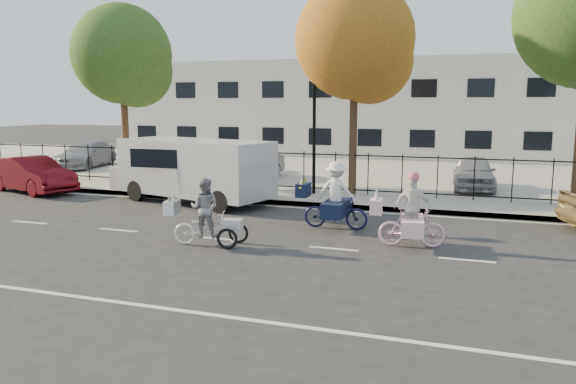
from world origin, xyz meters
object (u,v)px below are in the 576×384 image
at_px(bull_bike, 335,202).
at_px(lot_car_d, 474,172).
at_px(white_van, 192,168).
at_px(lot_car_a, 86,155).
at_px(pedestrian, 218,172).
at_px(zebra_trike, 205,220).
at_px(lamppost, 314,111).
at_px(lot_car_b, 216,159).
at_px(unicorn_bike, 411,219).
at_px(red_sedan, 33,175).
at_px(lot_car_c, 252,165).

xyz_separation_m(bull_bike, lot_car_d, (3.48, 7.75, 0.04)).
relative_size(white_van, lot_car_a, 1.47).
relative_size(bull_bike, pedestrian, 1.18).
relative_size(zebra_trike, lot_car_d, 0.52).
height_order(lamppost, lot_car_d, lamppost).
relative_size(bull_bike, lot_car_b, 0.37).
bearing_deg(zebra_trike, unicorn_bike, -82.96).
distance_m(pedestrian, lot_car_a, 11.80).
distance_m(lamppost, white_van, 4.75).
relative_size(zebra_trike, lot_car_a, 0.43).
bearing_deg(lot_car_a, lot_car_d, -14.97).
bearing_deg(unicorn_bike, white_van, 57.23).
xyz_separation_m(red_sedan, pedestrian, (7.44, 0.90, 0.30)).
bearing_deg(unicorn_bike, lot_car_c, 33.41).
distance_m(lot_car_a, lot_car_b, 7.72).
bearing_deg(lamppost, lot_car_b, 147.43).
xyz_separation_m(pedestrian, lot_car_c, (-0.54, 4.43, -0.22)).
bearing_deg(red_sedan, white_van, -71.93).
xyz_separation_m(unicorn_bike, lot_car_c, (-7.83, 9.03, 0.09)).
distance_m(lamppost, lot_car_a, 14.30).
relative_size(red_sedan, lot_car_c, 1.11).
relative_size(unicorn_bike, lot_car_d, 0.50).
relative_size(bull_bike, red_sedan, 0.48).
bearing_deg(lamppost, lot_car_a, 162.01).
bearing_deg(lot_car_d, red_sedan, -164.99).
height_order(bull_bike, lot_car_b, bull_bike).
bearing_deg(unicorn_bike, lamppost, 27.25).
distance_m(zebra_trike, lot_car_d, 12.11).
bearing_deg(pedestrian, lot_car_b, -61.17).
height_order(bull_bike, red_sedan, bull_bike).
xyz_separation_m(zebra_trike, lot_car_b, (-5.20, 11.12, 0.25)).
distance_m(unicorn_bike, pedestrian, 8.63).
distance_m(unicorn_bike, lot_car_a, 20.41).
bearing_deg(pedestrian, bull_bike, 148.94).
bearing_deg(red_sedan, lot_car_c, -34.26).
height_order(lot_car_a, lot_car_c, lot_car_a).
bearing_deg(lot_car_b, unicorn_bike, -46.75).
bearing_deg(lot_car_a, pedestrian, -40.31).
bearing_deg(lot_car_a, unicorn_bike, -41.58).
bearing_deg(zebra_trike, pedestrian, 13.03).
distance_m(unicorn_bike, bull_bike, 2.57).
distance_m(red_sedan, lot_car_d, 16.90).
relative_size(bull_bike, white_van, 0.30).
distance_m(lot_car_b, lot_car_c, 2.17).
relative_size(white_van, red_sedan, 1.57).
xyz_separation_m(lamppost, lot_car_b, (-5.73, 3.66, -2.23)).
bearing_deg(white_van, lot_car_a, 161.16).
relative_size(white_van, pedestrian, 3.89).
distance_m(red_sedan, pedestrian, 7.50).
distance_m(bull_bike, lot_car_b, 11.35).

